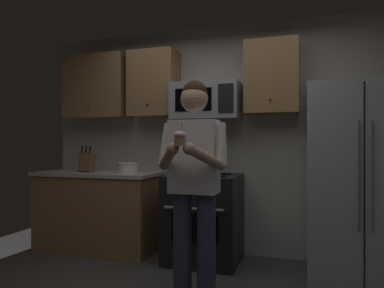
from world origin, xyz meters
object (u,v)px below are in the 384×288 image
at_px(microwave, 206,101).
at_px(bowl_large_white, 128,168).
at_px(knife_block, 87,162).
at_px(oven_range, 203,218).
at_px(refrigerator, 358,182).
at_px(cupcake, 180,138).
at_px(person, 194,176).

height_order(microwave, bowl_large_white, microwave).
bearing_deg(microwave, knife_block, -174.04).
bearing_deg(knife_block, oven_range, 1.18).
bearing_deg(microwave, refrigerator, -6.03).
xyz_separation_m(oven_range, knife_block, (-1.42, -0.03, 0.57)).
relative_size(bowl_large_white, cupcake, 1.42).
bearing_deg(person, refrigerator, 34.60).
relative_size(refrigerator, knife_block, 5.63).
xyz_separation_m(oven_range, person, (0.19, -0.94, 0.53)).
bearing_deg(oven_range, knife_block, -178.82).
relative_size(refrigerator, person, 1.02).
distance_m(refrigerator, knife_block, 2.93).
bearing_deg(person, knife_block, 150.37).
bearing_deg(refrigerator, person, -145.40).
relative_size(person, cupcake, 10.13).
bearing_deg(microwave, bowl_large_white, -172.47).
relative_size(knife_block, bowl_large_white, 1.29).
xyz_separation_m(refrigerator, person, (-1.31, -0.91, 0.10)).
relative_size(microwave, cupcake, 4.26).
bearing_deg(microwave, oven_range, -90.02).
distance_m(microwave, person, 1.30).
bearing_deg(refrigerator, oven_range, 178.50).
distance_m(oven_range, person, 1.10).
bearing_deg(person, oven_range, 101.22).
xyz_separation_m(knife_block, cupcake, (1.61, -1.24, 0.26)).
bearing_deg(cupcake, oven_range, 98.37).
height_order(oven_range, knife_block, knife_block).
height_order(microwave, person, microwave).
height_order(refrigerator, person, refrigerator).
distance_m(oven_range, refrigerator, 1.56).
xyz_separation_m(bowl_large_white, person, (1.09, -0.94, 0.01)).
relative_size(microwave, person, 0.42).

